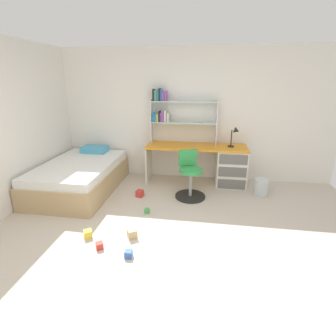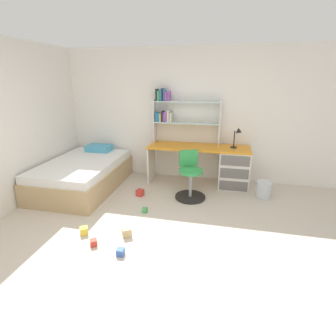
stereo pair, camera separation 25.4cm
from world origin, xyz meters
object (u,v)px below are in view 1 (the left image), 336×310
at_px(desk_lamp, 235,134).
at_px(bed_platform, 80,176).
at_px(toy_block_natural_4, 132,233).
at_px(waste_bin, 261,187).
at_px(toy_block_blue_2, 128,254).
at_px(bookshelf_hutch, 173,112).
at_px(toy_block_red_5, 100,246).
at_px(toy_block_red_3, 140,193).
at_px(toy_block_green_0, 147,211).
at_px(toy_block_yellow_1, 88,234).
at_px(swivel_chair, 190,179).
at_px(desk, 222,164).

bearing_deg(desk_lamp, bed_platform, -167.08).
relative_size(desk_lamp, toy_block_natural_4, 3.40).
xyz_separation_m(waste_bin, toy_block_blue_2, (-1.83, -1.92, -0.10)).
bearing_deg(waste_bin, bookshelf_hutch, 161.66).
xyz_separation_m(toy_block_natural_4, toy_block_red_5, (-0.33, -0.27, -0.02)).
distance_m(toy_block_red_3, toy_block_red_5, 1.44).
bearing_deg(desk_lamp, toy_block_blue_2, -120.80).
height_order(toy_block_green_0, toy_block_yellow_1, toy_block_yellow_1).
bearing_deg(toy_block_red_5, swivel_chair, 57.99).
distance_m(bed_platform, toy_block_red_3, 1.17).
bearing_deg(bed_platform, toy_block_green_0, -25.10).
bearing_deg(toy_block_red_3, toy_block_natural_4, -80.17).
xyz_separation_m(waste_bin, toy_block_red_3, (-2.10, -0.39, -0.09)).
relative_size(waste_bin, toy_block_blue_2, 3.49).
bearing_deg(waste_bin, toy_block_yellow_1, -146.56).
height_order(desk_lamp, waste_bin, desk_lamp).
distance_m(desk, toy_block_yellow_1, 2.71).
bearing_deg(toy_block_natural_4, bookshelf_hutch, 82.79).
xyz_separation_m(desk, bed_platform, (-2.57, -0.65, -0.15)).
xyz_separation_m(desk, toy_block_yellow_1, (-1.79, -2.01, -0.37)).
bearing_deg(bed_platform, toy_block_red_5, -56.78).
distance_m(toy_block_green_0, toy_block_red_5, 0.98).
height_order(desk, desk_lamp, desk_lamp).
distance_m(swivel_chair, toy_block_natural_4, 1.48).
relative_size(bed_platform, toy_block_red_5, 23.29).
bearing_deg(desk_lamp, waste_bin, -37.89).
xyz_separation_m(waste_bin, toy_block_red_5, (-2.23, -1.82, -0.10)).
relative_size(bookshelf_hutch, bed_platform, 0.68).
distance_m(desk_lamp, toy_block_red_5, 2.97).
bearing_deg(toy_block_natural_4, toy_block_green_0, 85.47).
xyz_separation_m(waste_bin, toy_block_green_0, (-1.85, -0.92, -0.11)).
bearing_deg(toy_block_yellow_1, toy_block_red_3, 73.64).
distance_m(toy_block_yellow_1, toy_block_red_5, 0.31).
height_order(waste_bin, toy_block_red_5, waste_bin).
height_order(desk, toy_block_red_3, desk).
distance_m(bookshelf_hutch, toy_block_natural_4, 2.48).
bearing_deg(bookshelf_hutch, toy_block_yellow_1, -110.93).
bearing_deg(toy_block_green_0, toy_block_red_5, -112.59).
distance_m(toy_block_yellow_1, toy_block_natural_4, 0.57).
bearing_deg(toy_block_yellow_1, bookshelf_hutch, 69.07).
xyz_separation_m(bookshelf_hutch, toy_block_red_3, (-0.47, -0.93, -1.31)).
height_order(toy_block_blue_2, toy_block_red_3, toy_block_red_3).
relative_size(desk, toy_block_blue_2, 23.03).
relative_size(toy_block_yellow_1, toy_block_natural_4, 0.87).
distance_m(waste_bin, toy_block_blue_2, 2.65).
xyz_separation_m(toy_block_green_0, toy_block_yellow_1, (-0.62, -0.71, 0.01)).
distance_m(swivel_chair, waste_bin, 1.28).
relative_size(desk_lamp, toy_block_red_3, 3.39).
xyz_separation_m(desk_lamp, bed_platform, (-2.77, -0.64, -0.74)).
bearing_deg(toy_block_red_5, toy_block_green_0, 67.41).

